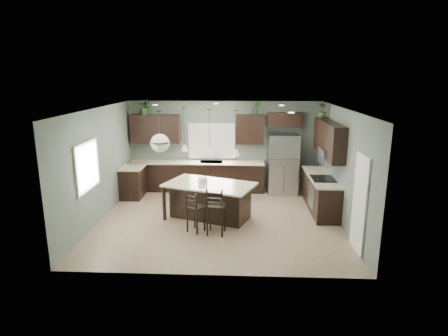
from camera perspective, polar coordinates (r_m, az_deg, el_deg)
ground at (r=9.62m, az=-0.71°, el=-7.81°), size 6.00×6.00×0.00m
pantry_door at (r=8.17m, az=19.97°, el=-5.08°), size 0.04×0.82×2.04m
window_back at (r=11.87m, az=-1.89°, el=4.14°), size 1.35×0.02×1.00m
window_left at (r=9.08m, az=-20.22°, el=0.24°), size 0.02×1.10×1.00m
left_return_cabs at (r=11.53m, az=-13.73°, el=-2.15°), size 0.60×0.90×0.90m
left_return_countertop at (r=11.41m, az=-13.77°, el=0.12°), size 0.66×0.96×0.04m
back_lower_cabs at (r=11.87m, az=-4.12°, el=-1.32°), size 4.20×0.60×0.90m
back_countertop at (r=11.74m, az=-4.17°, el=0.87°), size 4.20×0.66×0.04m
sink_inset at (r=11.69m, az=-1.98°, el=0.92°), size 0.70×0.45×0.01m
faucet at (r=11.63m, az=-2.00°, el=1.58°), size 0.02×0.02×0.28m
back_upper_left at (r=11.92m, az=-10.42°, el=5.91°), size 1.55×0.34×0.90m
back_upper_right at (r=11.62m, az=3.98°, el=5.90°), size 0.85×0.34×0.90m
fridge_header at (r=11.65m, az=9.21°, el=7.27°), size 1.05×0.34×0.45m
right_lower_cabs at (r=10.51m, az=14.47°, el=-3.78°), size 0.60×2.35×0.90m
right_countertop at (r=10.37m, az=14.52°, el=-1.30°), size 0.66×2.35×0.04m
cooktop at (r=10.11m, az=14.83°, el=-1.57°), size 0.58×0.75×0.02m
wall_oven_front at (r=10.19m, az=13.09°, el=-4.25°), size 0.01×0.72×0.60m
right_upper_cabs at (r=10.19m, az=15.70°, el=4.29°), size 0.34×2.35×0.90m
microwave at (r=9.99m, az=15.61°, el=1.77°), size 0.40×0.75×0.40m
refrigerator at (r=11.61m, az=8.98°, el=0.60°), size 0.90×0.74×1.85m
kitchen_island at (r=9.53m, az=-2.15°, el=-5.08°), size 2.47×1.93×0.92m
serving_dish at (r=9.45m, az=-3.27°, el=-1.87°), size 0.24×0.24×0.14m
bar_stool_center at (r=8.77m, az=-4.34°, el=-6.63°), size 0.50×0.50×0.98m
bar_stool_right at (r=8.58m, az=-1.22°, el=-6.53°), size 0.47×0.47×1.13m
pendant_left at (r=9.43m, az=-6.10°, el=5.83°), size 0.17×0.17×1.10m
pendant_center at (r=9.11m, az=-2.26°, el=5.62°), size 0.17×0.17×1.10m
pendant_right at (r=8.82m, az=1.85°, el=5.35°), size 0.17×0.17×1.10m
chandelier at (r=8.71m, az=-9.81°, el=5.50°), size 0.47×0.47×0.96m
plant_back_left at (r=11.89m, az=-11.95°, el=9.14°), size 0.49×0.44×0.47m
plant_back_right at (r=11.52m, az=4.95°, el=9.10°), size 0.26×0.23×0.41m
plant_right_wall at (r=10.99m, az=14.73°, el=8.44°), size 0.29×0.29×0.40m
room_shell at (r=9.13m, az=-0.75°, el=2.14°), size 6.00×6.00×6.00m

